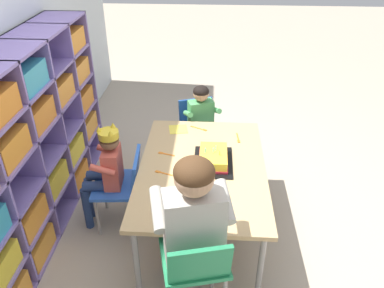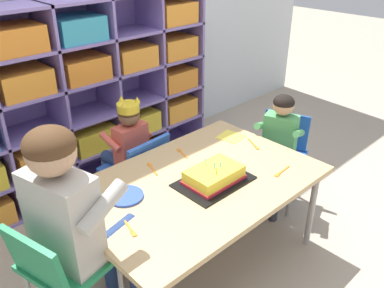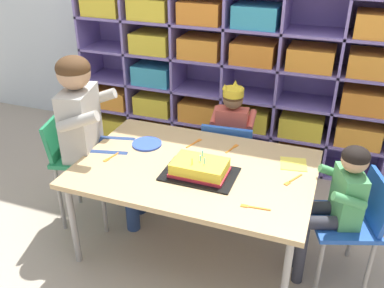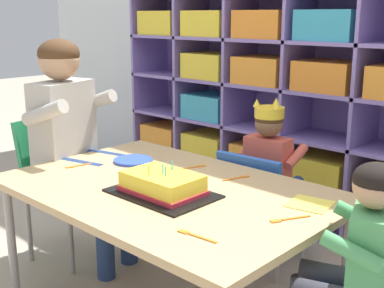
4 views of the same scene
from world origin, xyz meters
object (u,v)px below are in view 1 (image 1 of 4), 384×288
(paper_plate_stack, at_px, (178,199))
(fork_at_table_front_edge, at_px, (213,215))
(birthday_cake_on_tray, at_px, (213,158))
(guest_at_table_side, at_px, (202,120))
(adult_helper_seated, at_px, (192,219))
(classroom_chair_guest_side, at_px, (199,128))
(classroom_chair_blue, at_px, (123,183))
(fork_beside_plate_stack, at_px, (199,129))
(fork_scattered_mid_table, at_px, (238,138))
(fork_by_napkin, at_px, (163,173))
(activity_table, at_px, (202,171))
(child_with_crown, at_px, (106,166))
(fork_near_cake_tray, at_px, (165,154))
(classroom_chair_adult_side, at_px, (196,266))

(paper_plate_stack, distance_m, fork_at_table_front_edge, 0.25)
(birthday_cake_on_tray, bearing_deg, guest_at_table_side, 8.06)
(adult_helper_seated, height_order, birthday_cake_on_tray, adult_helper_seated)
(adult_helper_seated, distance_m, classroom_chair_guest_side, 1.55)
(classroom_chair_blue, xyz_separation_m, fork_at_table_front_edge, (-0.52, -0.65, 0.19))
(guest_at_table_side, xyz_separation_m, birthday_cake_on_tray, (-0.71, -0.10, 0.08))
(birthday_cake_on_tray, relative_size, fork_beside_plate_stack, 2.94)
(fork_scattered_mid_table, bearing_deg, fork_by_napkin, 128.30)
(activity_table, distance_m, classroom_chair_guest_side, 0.86)
(fork_scattered_mid_table, bearing_deg, classroom_chair_guest_side, 29.54)
(paper_plate_stack, xyz_separation_m, fork_scattered_mid_table, (0.74, -0.39, -0.00))
(classroom_chair_blue, relative_size, classroom_chair_guest_side, 0.96)
(child_with_crown, bearing_deg, fork_beside_plate_stack, 123.51)
(fork_by_napkin, bearing_deg, fork_scattered_mid_table, 62.43)
(paper_plate_stack, bearing_deg, child_with_crown, 54.42)
(fork_scattered_mid_table, relative_size, fork_near_cake_tray, 1.15)
(birthday_cake_on_tray, bearing_deg, fork_scattered_mid_table, -29.03)
(classroom_chair_guest_side, height_order, fork_by_napkin, classroom_chair_guest_side)
(classroom_chair_blue, xyz_separation_m, classroom_chair_adult_side, (-0.81, -0.57, 0.10))
(classroom_chair_guest_side, height_order, paper_plate_stack, classroom_chair_guest_side)
(fork_at_table_front_edge, distance_m, fork_beside_plate_stack, 1.01)
(activity_table, bearing_deg, fork_scattered_mid_table, -33.88)
(classroom_chair_blue, relative_size, adult_helper_seated, 0.54)
(child_with_crown, height_order, fork_scattered_mid_table, child_with_crown)
(activity_table, height_order, adult_helper_seated, adult_helper_seated)
(classroom_chair_adult_side, height_order, fork_near_cake_tray, classroom_chair_adult_side)
(birthday_cake_on_tray, relative_size, fork_by_napkin, 2.87)
(activity_table, relative_size, fork_scattered_mid_table, 9.00)
(classroom_chair_adult_side, distance_m, birthday_cake_on_tray, 0.84)
(activity_table, height_order, paper_plate_stack, paper_plate_stack)
(classroom_chair_blue, distance_m, classroom_chair_adult_side, 1.00)
(classroom_chair_blue, xyz_separation_m, fork_beside_plate_stack, (0.49, -0.53, 0.19))
(classroom_chair_blue, height_order, fork_by_napkin, classroom_chair_blue)
(adult_helper_seated, bearing_deg, child_with_crown, -60.83)
(fork_scattered_mid_table, relative_size, fork_by_napkin, 1.06)
(paper_plate_stack, relative_size, fork_at_table_front_edge, 1.40)
(classroom_chair_adult_side, bearing_deg, paper_plate_stack, -86.56)
(child_with_crown, xyz_separation_m, classroom_chair_guest_side, (0.82, -0.62, -0.13))
(fork_beside_plate_stack, bearing_deg, paper_plate_stack, 112.03)
(fork_near_cake_tray, bearing_deg, guest_at_table_side, 85.59)
(classroom_chair_blue, bearing_deg, guest_at_table_side, 138.48)
(activity_table, relative_size, fork_near_cake_tray, 10.36)
(activity_table, height_order, classroom_chair_adult_side, classroom_chair_adult_side)
(fork_beside_plate_stack, bearing_deg, fork_at_table_front_edge, 124.87)
(classroom_chair_blue, height_order, fork_beside_plate_stack, classroom_chair_blue)
(fork_scattered_mid_table, distance_m, fork_near_cake_tray, 0.58)
(adult_helper_seated, xyz_separation_m, fork_near_cake_tray, (0.81, 0.24, -0.13))
(classroom_chair_adult_side, xyz_separation_m, guest_at_table_side, (1.53, 0.02, 0.05))
(adult_helper_seated, xyz_separation_m, guest_at_table_side, (1.42, -0.00, -0.18))
(guest_at_table_side, relative_size, fork_beside_plate_stack, 6.04)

